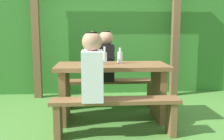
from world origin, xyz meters
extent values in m
plane|color=#498235|center=(0.00, 0.00, 0.00)|extent=(12.00, 12.00, 0.00)
cube|color=#32742A|center=(0.00, 1.98, 0.98)|extent=(6.40, 1.07, 1.97)
cube|color=brown|center=(-1.19, 1.21, 0.96)|extent=(0.12, 0.12, 1.93)
cube|color=brown|center=(1.19, 1.21, 0.96)|extent=(0.12, 0.12, 1.93)
cube|color=brown|center=(0.00, 0.00, 0.70)|extent=(1.40, 0.64, 0.05)
cube|color=brown|center=(-0.60, 0.00, 0.34)|extent=(0.08, 0.54, 0.68)
cube|color=brown|center=(0.60, 0.00, 0.34)|extent=(0.08, 0.54, 0.68)
cube|color=brown|center=(0.00, -0.53, 0.40)|extent=(1.40, 0.24, 0.04)
cube|color=brown|center=(-0.62, -0.53, 0.19)|extent=(0.07, 0.22, 0.38)
cube|color=brown|center=(0.62, -0.53, 0.19)|extent=(0.07, 0.22, 0.38)
cube|color=brown|center=(0.00, 0.53, 0.40)|extent=(1.40, 0.24, 0.04)
cube|color=brown|center=(-0.62, 0.53, 0.19)|extent=(0.07, 0.22, 0.38)
cube|color=brown|center=(0.62, 0.53, 0.19)|extent=(0.07, 0.22, 0.38)
cube|color=silver|center=(-0.24, -0.53, 0.68)|extent=(0.22, 0.34, 0.52)
sphere|color=tan|center=(-0.24, -0.53, 1.04)|extent=(0.21, 0.21, 0.21)
cylinder|color=black|center=(-0.24, -0.53, 1.13)|extent=(0.12, 0.12, 0.02)
cylinder|color=silver|center=(-0.24, -0.39, 0.79)|extent=(0.25, 0.07, 0.15)
cube|color=black|center=(-0.05, 0.53, 0.68)|extent=(0.22, 0.34, 0.52)
sphere|color=tan|center=(-0.05, 0.53, 1.04)|extent=(0.21, 0.21, 0.21)
cylinder|color=black|center=(-0.05, 0.53, 1.13)|extent=(0.12, 0.12, 0.02)
cylinder|color=black|center=(-0.05, 0.39, 0.79)|extent=(0.25, 0.07, 0.15)
cylinder|color=silver|center=(-0.24, -0.07, 0.77)|extent=(0.07, 0.07, 0.09)
cylinder|color=silver|center=(0.11, 0.09, 0.80)|extent=(0.07, 0.07, 0.15)
cylinder|color=silver|center=(0.11, 0.09, 0.90)|extent=(0.03, 0.03, 0.05)
cylinder|color=silver|center=(-0.33, -0.09, 0.81)|extent=(0.07, 0.07, 0.18)
cylinder|color=silver|center=(-0.33, -0.09, 0.93)|extent=(0.03, 0.03, 0.06)
cylinder|color=silver|center=(-0.09, 0.00, 0.80)|extent=(0.06, 0.06, 0.15)
cylinder|color=silver|center=(-0.09, 0.00, 0.92)|extent=(0.03, 0.03, 0.07)
cube|color=black|center=(-0.34, 0.13, 0.73)|extent=(0.07, 0.14, 0.01)
camera|label=1|loc=(-0.23, -3.26, 1.17)|focal=41.96mm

